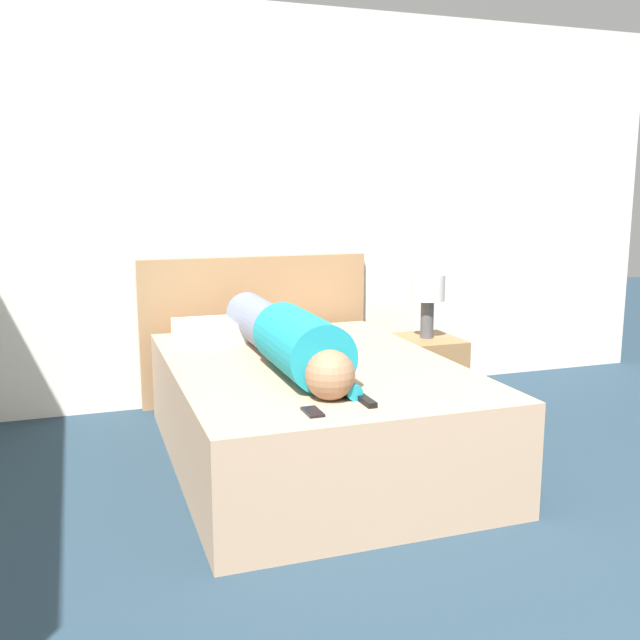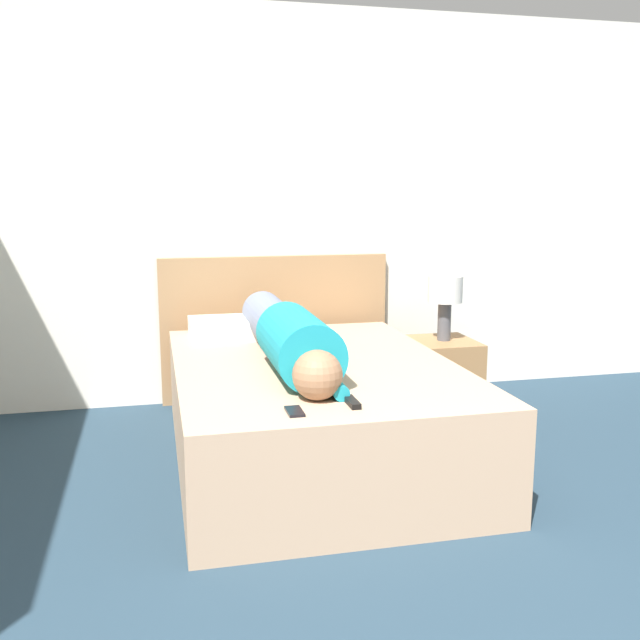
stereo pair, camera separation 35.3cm
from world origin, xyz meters
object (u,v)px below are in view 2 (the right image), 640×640
object	(u,v)px
cell_phone	(295,411)
person_lying	(288,337)
nightstand	(442,378)
bed	(313,411)
pillow_near_headboard	(234,328)
tv_remote	(352,402)
table_lamp	(445,295)

from	to	relation	value
cell_phone	person_lying	bearing A→B (deg)	80.94
nightstand	person_lying	bearing A→B (deg)	-153.04
bed	person_lying	distance (m)	0.43
pillow_near_headboard	person_lying	bearing A→B (deg)	-74.71
tv_remote	bed	bearing A→B (deg)	89.33
cell_phone	tv_remote	bearing A→B (deg)	11.44
bed	nightstand	xyz separation A→B (m)	(0.97, 0.56, -0.02)
bed	tv_remote	xyz separation A→B (m)	(-0.01, -0.77, 0.28)
nightstand	pillow_near_headboard	bearing A→B (deg)	172.51
nightstand	tv_remote	bearing A→B (deg)	-126.20
person_lying	cell_phone	world-z (taller)	person_lying
nightstand	cell_phone	bearing A→B (deg)	-131.62
bed	person_lying	xyz separation A→B (m)	(-0.13, 0.00, 0.41)
bed	nightstand	world-z (taller)	bed
nightstand	pillow_near_headboard	world-z (taller)	pillow_near_headboard
bed	person_lying	world-z (taller)	person_lying
table_lamp	nightstand	bearing A→B (deg)	180.00
table_lamp	cell_phone	world-z (taller)	table_lamp
table_lamp	cell_phone	xyz separation A→B (m)	(-1.23, -1.39, -0.24)
nightstand	table_lamp	size ratio (longest dim) A/B	1.19
nightstand	person_lying	distance (m)	1.31
table_lamp	cell_phone	distance (m)	1.87
bed	table_lamp	distance (m)	1.23
person_lying	nightstand	bearing A→B (deg)	26.96
table_lamp	cell_phone	bearing A→B (deg)	-131.62
table_lamp	cell_phone	size ratio (longest dim) A/B	3.14
bed	cell_phone	size ratio (longest dim) A/B	15.59
nightstand	table_lamp	xyz separation A→B (m)	(0.00, 0.00, 0.53)
nightstand	cell_phone	size ratio (longest dim) A/B	3.74
bed	person_lying	size ratio (longest dim) A/B	1.22
bed	tv_remote	world-z (taller)	tv_remote
table_lamp	person_lying	size ratio (longest dim) A/B	0.25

